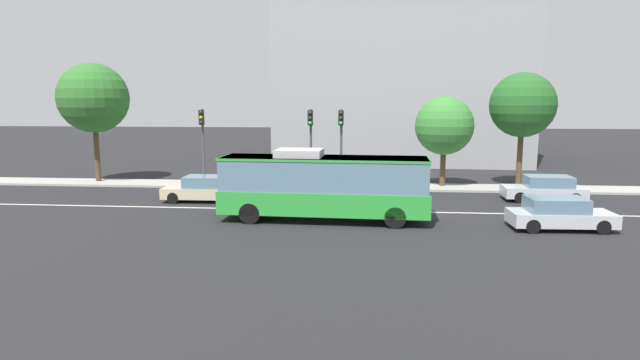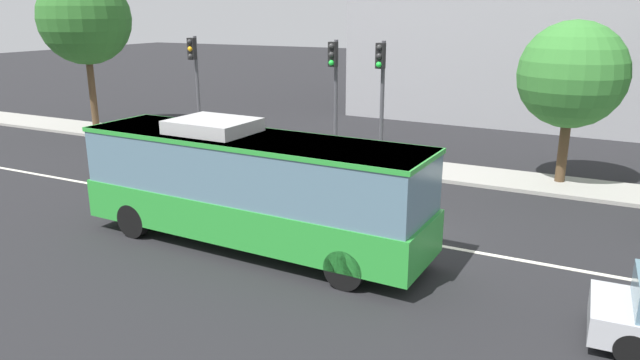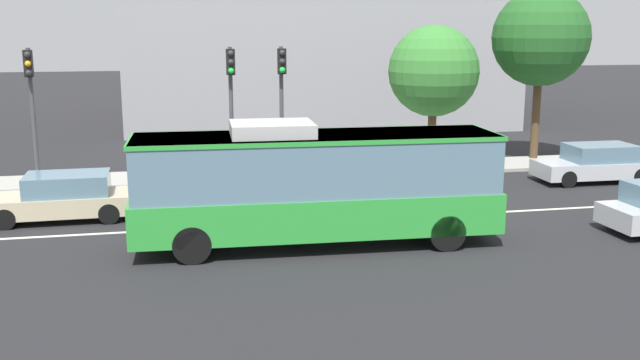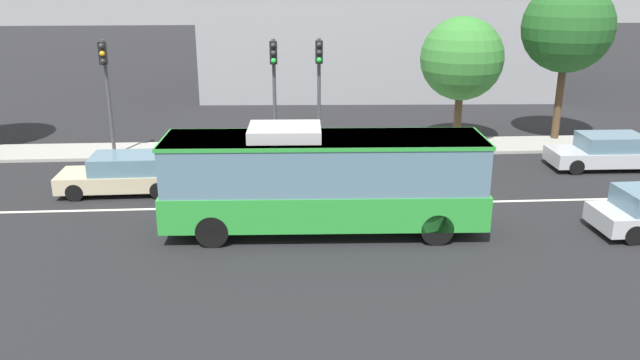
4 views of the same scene
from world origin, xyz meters
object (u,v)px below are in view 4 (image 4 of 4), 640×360
at_px(transit_bus, 323,177).
at_px(traffic_light_far_corner, 274,78).
at_px(sedan_beige, 123,174).
at_px(traffic_light_mid_block, 106,78).
at_px(sedan_silver, 606,152).
at_px(traffic_light_near_corner, 319,77).
at_px(street_tree_kerbside_centre, 462,59).
at_px(street_tree_kerbside_left, 568,28).

bearing_deg(transit_bus, traffic_light_far_corner, 102.42).
relative_size(sedan_beige, traffic_light_mid_block, 0.87).
distance_m(sedan_silver, sedan_beige, 19.65).
bearing_deg(sedan_beige, sedan_silver, -175.56).
bearing_deg(traffic_light_mid_block, traffic_light_near_corner, 83.83).
height_order(traffic_light_near_corner, traffic_light_far_corner, same).
bearing_deg(street_tree_kerbside_centre, traffic_light_far_corner, -169.50).
height_order(sedan_silver, traffic_light_mid_block, traffic_light_mid_block).
height_order(traffic_light_far_corner, street_tree_kerbside_left, street_tree_kerbside_left).
bearing_deg(sedan_silver, sedan_beige, 6.34).
xyz_separation_m(traffic_light_near_corner, traffic_light_far_corner, (-1.95, -0.11, 0.00)).
xyz_separation_m(traffic_light_mid_block, street_tree_kerbside_left, (20.87, 1.80, 1.87)).
xyz_separation_m(sedan_silver, sedan_beige, (-19.56, -1.84, 0.00)).
distance_m(transit_bus, traffic_light_far_corner, 8.88).
relative_size(traffic_light_near_corner, traffic_light_mid_block, 1.00).
distance_m(sedan_silver, traffic_light_mid_block, 21.45).
distance_m(transit_bus, street_tree_kerbside_left, 16.54).
bearing_deg(sedan_beige, street_tree_kerbside_left, -162.52).
relative_size(transit_bus, street_tree_kerbside_left, 1.33).
height_order(sedan_beige, traffic_light_near_corner, traffic_light_near_corner).
bearing_deg(street_tree_kerbside_centre, street_tree_kerbside_left, 5.37).
xyz_separation_m(transit_bus, sedan_silver, (12.34, 6.04, -1.09)).
relative_size(traffic_light_far_corner, street_tree_kerbside_centre, 0.86).
height_order(sedan_beige, street_tree_kerbside_left, street_tree_kerbside_left).
height_order(transit_bus, street_tree_kerbside_left, street_tree_kerbside_left).
xyz_separation_m(sedan_silver, street_tree_kerbside_centre, (-5.25, 4.13, 3.37)).
bearing_deg(transit_bus, traffic_light_mid_block, 136.81).
distance_m(transit_bus, street_tree_kerbside_centre, 12.61).
bearing_deg(sedan_silver, transit_bus, 27.05).
relative_size(transit_bus, sedan_silver, 2.23).
distance_m(street_tree_kerbside_left, street_tree_kerbside_centre, 5.24).
relative_size(transit_bus, sedan_beige, 2.23).
xyz_separation_m(traffic_light_mid_block, traffic_light_far_corner, (7.19, -0.28, 0.00)).
relative_size(traffic_light_mid_block, street_tree_kerbside_centre, 0.86).
bearing_deg(sedan_beige, transit_bus, 148.91).
xyz_separation_m(transit_bus, sedan_beige, (-7.23, 4.20, -1.09)).
bearing_deg(traffic_light_far_corner, street_tree_kerbside_left, 99.21).
height_order(sedan_silver, sedan_beige, same).
bearing_deg(transit_bus, sedan_beige, 152.03).
relative_size(sedan_beige, street_tree_kerbside_left, 0.60).
xyz_separation_m(sedan_beige, street_tree_kerbside_left, (19.36, 6.45, 4.71)).
distance_m(sedan_beige, street_tree_kerbside_centre, 15.87).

